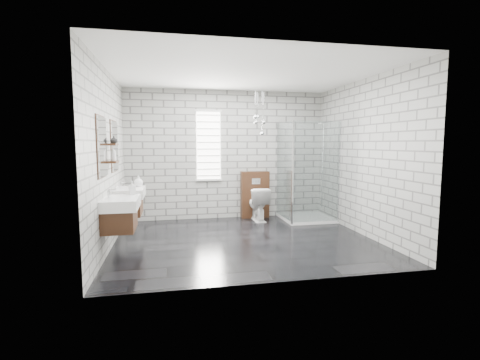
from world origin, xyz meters
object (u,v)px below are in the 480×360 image
object	(u,v)px
cistern_panel	(255,194)
toilet	(258,204)
shower_enclosure	(304,197)
vanity_right	(127,194)
vanity_left	(118,205)

from	to	relation	value
cistern_panel	toilet	bearing A→B (deg)	-90.00
shower_enclosure	toilet	bearing A→B (deg)	165.00
vanity_right	cistern_panel	xyz separation A→B (m)	(2.49, 1.19, -0.26)
vanity_right	toilet	size ratio (longest dim) A/B	2.27
vanity_left	vanity_right	distance (m)	1.07
toilet	shower_enclosure	bearing A→B (deg)	165.84
toilet	cistern_panel	bearing A→B (deg)	-89.16
shower_enclosure	vanity_left	bearing A→B (deg)	-153.01
vanity_right	cistern_panel	world-z (taller)	vanity_right
vanity_left	cistern_panel	world-z (taller)	vanity_left
vanity_left	cistern_panel	size ratio (longest dim) A/B	1.57
vanity_left	toilet	distance (m)	3.21
vanity_left	vanity_right	size ratio (longest dim) A/B	1.00
vanity_left	toilet	size ratio (longest dim) A/B	2.27
vanity_right	toilet	bearing A→B (deg)	20.19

